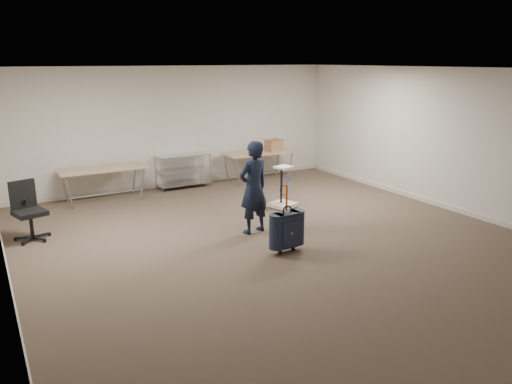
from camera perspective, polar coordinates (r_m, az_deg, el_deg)
ground at (r=8.32m, az=2.50°, el=-5.77°), size 9.00×9.00×0.00m
room_shell at (r=9.44m, az=-1.95°, el=-2.91°), size 8.00×9.00×9.00m
folding_table_left at (r=11.01m, az=-17.14°, el=2.40°), size 1.80×0.75×0.73m
folding_table_right at (r=12.36m, az=0.30°, el=4.38°), size 1.80×0.75×0.73m
wire_shelf at (r=11.82m, az=-8.33°, el=2.57°), size 1.22×0.47×0.80m
person at (r=8.56m, az=-0.28°, el=0.51°), size 0.65×0.49×1.62m
suitcase at (r=7.79m, az=3.54°, el=-4.33°), size 0.41×0.25×1.10m
office_chair at (r=9.18m, az=-24.41°, el=-3.15°), size 0.60×0.60×0.99m
equipment_cart at (r=10.19m, az=3.10°, el=-0.54°), size 0.58×0.58×0.86m
cardboard_box at (r=12.46m, az=2.05°, el=5.37°), size 0.42×0.34×0.29m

